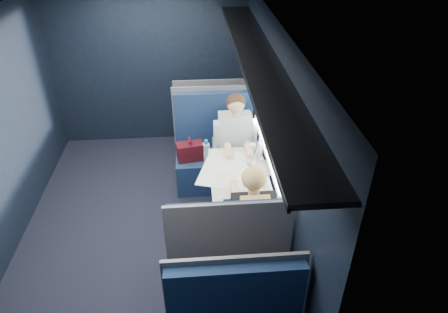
{
  "coord_description": "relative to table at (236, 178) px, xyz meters",
  "views": [
    {
      "loc": [
        0.62,
        -3.49,
        3.24
      ],
      "look_at": [
        0.9,
        0.0,
        0.95
      ],
      "focal_mm": 32.0,
      "sensor_mm": 36.0,
      "label": 1
    }
  ],
  "objects": [
    {
      "name": "papers",
      "position": [
        -0.12,
        0.08,
        0.08
      ],
      "size": [
        0.68,
        0.82,
        0.01
      ],
      "primitive_type": "cube",
      "rotation": [
        0.0,
        0.0,
        -0.29
      ],
      "color": "white",
      "rests_on": "table"
    },
    {
      "name": "seat_row_front",
      "position": [
        -0.18,
        1.8,
        -0.25
      ],
      "size": [
        1.04,
        0.51,
        1.16
      ],
      "color": "#0E1D3E",
      "rests_on": "ground"
    },
    {
      "name": "table",
      "position": [
        0.0,
        0.0,
        0.0
      ],
      "size": [
        0.62,
        1.0,
        0.74
      ],
      "color": "#54565E",
      "rests_on": "ground"
    },
    {
      "name": "seat_bay_near",
      "position": [
        -0.2,
        0.87,
        -0.24
      ],
      "size": [
        1.04,
        0.62,
        1.26
      ],
      "color": "#0E1D3E",
      "rests_on": "ground"
    },
    {
      "name": "bottle_small",
      "position": [
        0.3,
        0.29,
        0.18
      ],
      "size": [
        0.07,
        0.07,
        0.23
      ],
      "color": "silver",
      "rests_on": "table"
    },
    {
      "name": "seat_bay_far",
      "position": [
        -0.18,
        -0.87,
        -0.25
      ],
      "size": [
        1.04,
        0.62,
        1.26
      ],
      "color": "#0E1D3E",
      "rests_on": "ground"
    },
    {
      "name": "ground",
      "position": [
        -1.03,
        0.0,
        -0.67
      ],
      "size": [
        2.8,
        4.2,
        0.01
      ],
      "primitive_type": "cube",
      "color": "black"
    },
    {
      "name": "laptop",
      "position": [
        0.32,
        0.03,
        0.14
      ],
      "size": [
        0.27,
        0.33,
        0.23
      ],
      "color": "silver",
      "rests_on": "table"
    },
    {
      "name": "man",
      "position": [
        0.07,
        0.7,
        0.06
      ],
      "size": [
        0.53,
        0.56,
        1.32
      ],
      "color": "black",
      "rests_on": "ground"
    },
    {
      "name": "cup",
      "position": [
        0.24,
        0.41,
        0.12
      ],
      "size": [
        0.07,
        0.07,
        0.1
      ],
      "primitive_type": "cylinder",
      "color": "white",
      "rests_on": "table"
    },
    {
      "name": "room_shell",
      "position": [
        -1.01,
        0.0,
        0.81
      ],
      "size": [
        3.0,
        4.4,
        2.4
      ],
      "color": "black",
      "rests_on": "ground"
    },
    {
      "name": "woman",
      "position": [
        0.07,
        -0.71,
        0.06
      ],
      "size": [
        0.53,
        0.56,
        1.32
      ],
      "color": "black",
      "rests_on": "ground"
    }
  ]
}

